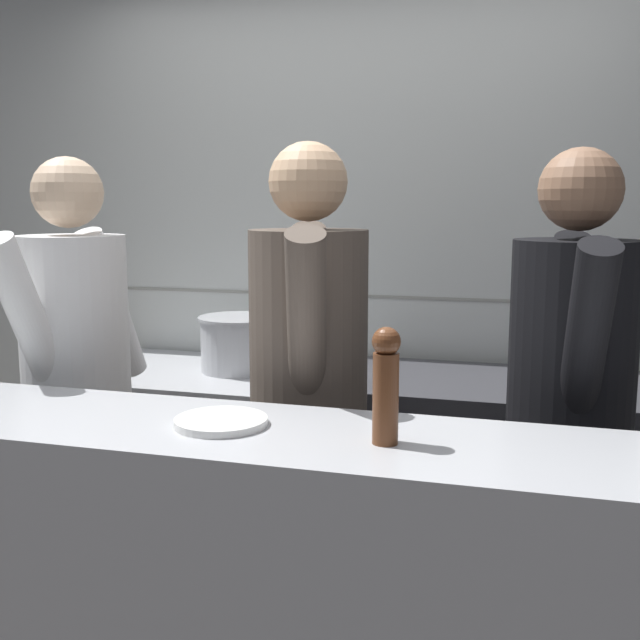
# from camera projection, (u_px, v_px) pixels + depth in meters

# --- Properties ---
(wall_back_tiled) EXTENTS (8.00, 0.06, 2.60)m
(wall_back_tiled) POSITION_uv_depth(u_px,v_px,m) (362.00, 261.00, 3.29)
(wall_back_tiled) COLOR silver
(wall_back_tiled) RESTS_ON ground_plane
(oven_range) EXTENTS (1.08, 0.71, 0.86)m
(oven_range) POSITION_uv_depth(u_px,v_px,m) (215.00, 469.00, 3.19)
(oven_range) COLOR #38383D
(oven_range) RESTS_ON ground_plane
(prep_counter) EXTENTS (1.17, 0.65, 0.89)m
(prep_counter) POSITION_uv_depth(u_px,v_px,m) (491.00, 495.00, 2.88)
(prep_counter) COLOR #38383D
(prep_counter) RESTS_ON ground_plane
(pass_counter) EXTENTS (2.71, 0.45, 1.03)m
(pass_counter) POSITION_uv_depth(u_px,v_px,m) (235.00, 633.00, 1.83)
(pass_counter) COLOR #B7BABF
(pass_counter) RESTS_ON ground_plane
(stock_pot) EXTENTS (0.33, 0.33, 0.23)m
(stock_pot) POSITION_uv_depth(u_px,v_px,m) (239.00, 342.00, 3.11)
(stock_pot) COLOR #B7BABF
(stock_pot) RESTS_ON oven_range
(plated_dish_appetiser) EXTENTS (0.22, 0.22, 0.02)m
(plated_dish_appetiser) POSITION_uv_depth(u_px,v_px,m) (221.00, 422.00, 1.76)
(plated_dish_appetiser) COLOR white
(plated_dish_appetiser) RESTS_ON pass_counter
(pepper_mill) EXTENTS (0.06, 0.06, 0.26)m
(pepper_mill) POSITION_uv_depth(u_px,v_px,m) (386.00, 383.00, 1.61)
(pepper_mill) COLOR brown
(pepper_mill) RESTS_ON pass_counter
(chef_head_cook) EXTENTS (0.37, 0.74, 1.70)m
(chef_head_cook) POSITION_uv_depth(u_px,v_px,m) (77.00, 390.00, 2.46)
(chef_head_cook) COLOR black
(chef_head_cook) RESTS_ON ground_plane
(chef_sous) EXTENTS (0.43, 0.75, 1.73)m
(chef_sous) POSITION_uv_depth(u_px,v_px,m) (309.00, 402.00, 2.24)
(chef_sous) COLOR black
(chef_sous) RESTS_ON ground_plane
(chef_line) EXTENTS (0.38, 0.75, 1.70)m
(chef_line) POSITION_uv_depth(u_px,v_px,m) (569.00, 420.00, 2.11)
(chef_line) COLOR black
(chef_line) RESTS_ON ground_plane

